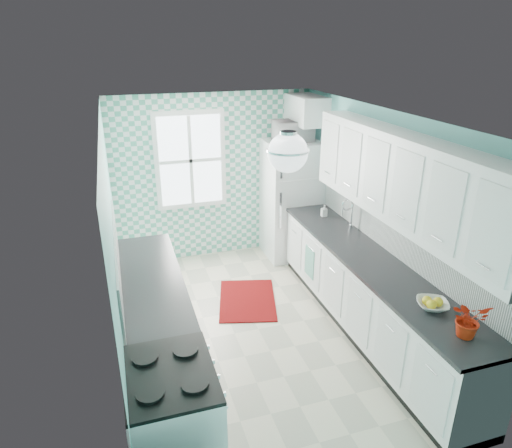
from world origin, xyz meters
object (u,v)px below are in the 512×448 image
object	(u,v)px
fruit_bowl	(432,305)
ceiling_light	(288,152)
stove	(174,423)
potted_plant	(469,319)
fridge	(291,200)
microwave	(293,131)
sink	(337,231)

from	to	relation	value
fruit_bowl	ceiling_light	bearing A→B (deg)	152.50
stove	potted_plant	xyz separation A→B (m)	(2.40, -0.22, 0.58)
ceiling_light	stove	distance (m)	2.33
fridge	fruit_bowl	bearing A→B (deg)	-87.66
stove	potted_plant	world-z (taller)	potted_plant
fruit_bowl	microwave	xyz separation A→B (m)	(-0.09, 3.24, 0.98)
ceiling_light	sink	distance (m)	2.24
fridge	sink	bearing A→B (deg)	-85.28
ceiling_light	stove	bearing A→B (deg)	-145.07
stove	potted_plant	size ratio (longest dim) A/B	3.12
potted_plant	microwave	xyz separation A→B (m)	(-0.09, 3.67, 0.86)
fridge	fruit_bowl	distance (m)	3.24
ceiling_light	fridge	xyz separation A→B (m)	(1.11, 2.62, -1.42)
fruit_bowl	potted_plant	xyz separation A→B (m)	(0.00, -0.43, 0.12)
ceiling_light	fridge	distance (m)	3.18
sink	fruit_bowl	distance (m)	1.89
stove	sink	xyz separation A→B (m)	(2.40, 2.10, 0.41)
sink	potted_plant	world-z (taller)	sink
sink	potted_plant	xyz separation A→B (m)	(-0.00, -2.33, 0.17)
ceiling_light	microwave	distance (m)	2.87
fridge	potted_plant	xyz separation A→B (m)	(0.09, -3.67, 0.19)
fridge	microwave	bearing A→B (deg)	54.30
stove	fruit_bowl	size ratio (longest dim) A/B	3.54
microwave	fruit_bowl	bearing A→B (deg)	91.03
ceiling_light	sink	xyz separation A→B (m)	(1.20, 1.27, -1.39)
potted_plant	fridge	bearing A→B (deg)	91.41
sink	potted_plant	distance (m)	2.33
stove	fruit_bowl	distance (m)	2.45
fruit_bowl	potted_plant	size ratio (longest dim) A/B	0.88
ceiling_light	microwave	world-z (taller)	ceiling_light
potted_plant	fruit_bowl	bearing A→B (deg)	90.00
fridge	fruit_bowl	xyz separation A→B (m)	(0.09, -3.24, 0.07)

